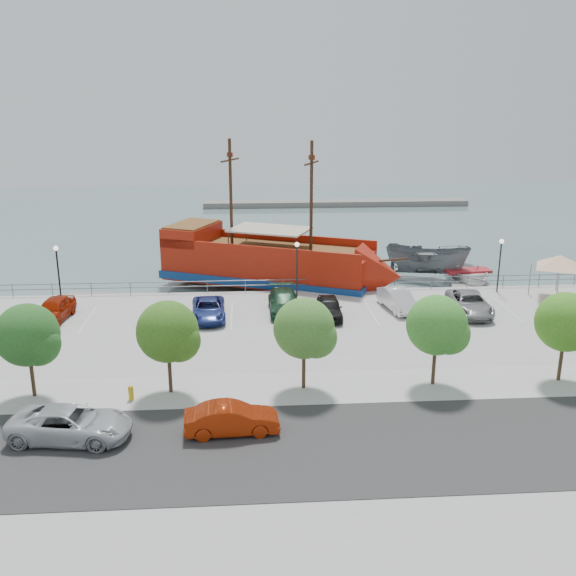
{
  "coord_description": "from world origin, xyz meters",
  "views": [
    {
      "loc": [
        -3.98,
        -41.05,
        14.89
      ],
      "look_at": [
        -1.0,
        2.0,
        2.0
      ],
      "focal_mm": 40.0,
      "sensor_mm": 36.0,
      "label": 1
    }
  ],
  "objects": [
    {
      "name": "tree_b",
      "position": [
        -14.85,
        -10.07,
        3.3
      ],
      "size": [
        3.3,
        3.2,
        5.0
      ],
      "color": "#473321",
      "rests_on": "sidewalk"
    },
    {
      "name": "tree_f",
      "position": [
        13.15,
        -10.07,
        3.3
      ],
      "size": [
        3.3,
        3.2,
        5.0
      ],
      "color": "#473321",
      "rests_on": "sidewalk"
    },
    {
      "name": "pirate_ship",
      "position": [
        -0.67,
        11.47,
        1.2
      ],
      "size": [
        20.98,
        13.48,
        13.15
      ],
      "rotation": [
        0.0,
        0.0,
        -0.42
      ],
      "color": "#A01B0A",
      "rests_on": "ground"
    },
    {
      "name": "canopy_tent",
      "position": [
        20.04,
        4.85,
        3.32
      ],
      "size": [
        5.82,
        5.82,
        3.82
      ],
      "rotation": [
        0.0,
        0.0,
        0.33
      ],
      "color": "slate",
      "rests_on": "land_slab"
    },
    {
      "name": "street_sedan",
      "position": [
        -4.74,
        -14.49,
        0.72
      ],
      "size": [
        4.43,
        1.77,
        1.43
      ],
      "primitive_type": "imported",
      "rotation": [
        0.0,
        0.0,
        1.63
      ],
      "color": "#9C2508",
      "rests_on": "street"
    },
    {
      "name": "speedboat",
      "position": [
        15.7,
        12.59,
        -0.31
      ],
      "size": [
        5.32,
        7.04,
        1.38
      ],
      "primitive_type": "imported",
      "rotation": [
        0.0,
        0.0,
        0.09
      ],
      "color": "white",
      "rests_on": "ground"
    },
    {
      "name": "land_slab",
      "position": [
        0.0,
        -21.0,
        -0.6
      ],
      "size": [
        100.0,
        58.0,
        1.2
      ],
      "primitive_type": "cube",
      "color": "#9E9D9B",
      "rests_on": "ground"
    },
    {
      "name": "parked_car_a",
      "position": [
        -17.25,
        2.05,
        0.79
      ],
      "size": [
        2.35,
        4.8,
        1.58
      ],
      "primitive_type": "imported",
      "rotation": [
        0.0,
        0.0,
        -0.11
      ],
      "color": "#961A02",
      "rests_on": "land_slab"
    },
    {
      "name": "dock_mid",
      "position": [
        7.19,
        9.2,
        -0.8
      ],
      "size": [
        7.11,
        2.12,
        0.4
      ],
      "primitive_type": "cube",
      "rotation": [
        0.0,
        0.0,
        -0.01
      ],
      "color": "gray",
      "rests_on": "ground"
    },
    {
      "name": "lamp_post_right",
      "position": [
        16.0,
        6.5,
        2.94
      ],
      "size": [
        0.36,
        0.36,
        4.28
      ],
      "color": "black",
      "rests_on": "land_slab"
    },
    {
      "name": "seawall_railing",
      "position": [
        0.0,
        7.8,
        0.53
      ],
      "size": [
        50.0,
        0.06,
        1.0
      ],
      "color": "#585E62",
      "rests_on": "land_slab"
    },
    {
      "name": "dock_east",
      "position": [
        17.21,
        9.2,
        -0.78
      ],
      "size": [
        7.84,
        4.45,
        0.43
      ],
      "primitive_type": "cube",
      "rotation": [
        0.0,
        0.0,
        -0.33
      ],
      "color": "gray",
      "rests_on": "ground"
    },
    {
      "name": "sidewalk",
      "position": [
        0.0,
        -10.0,
        0.01
      ],
      "size": [
        100.0,
        4.0,
        0.05
      ],
      "primitive_type": "cube",
      "color": "#AFAFAE",
      "rests_on": "land_slab"
    },
    {
      "name": "tree_c",
      "position": [
        -7.85,
        -10.07,
        3.3
      ],
      "size": [
        3.3,
        3.2,
        5.0
      ],
      "color": "#473321",
      "rests_on": "sidewalk"
    },
    {
      "name": "parked_car_d",
      "position": [
        -1.25,
        2.59,
        0.77
      ],
      "size": [
        2.2,
        5.33,
        1.54
      ],
      "primitive_type": "imported",
      "rotation": [
        0.0,
        0.0,
        0.01
      ],
      "color": "#183B23",
      "rests_on": "land_slab"
    },
    {
      "name": "street",
      "position": [
        0.0,
        -16.0,
        0.01
      ],
      "size": [
        100.0,
        8.0,
        0.04
      ],
      "primitive_type": "cube",
      "color": "#313131",
      "rests_on": "land_slab"
    },
    {
      "name": "parked_car_f",
      "position": [
        7.05,
        2.66,
        0.76
      ],
      "size": [
        2.36,
        4.79,
        1.51
      ],
      "primitive_type": "imported",
      "rotation": [
        0.0,
        0.0,
        0.17
      ],
      "color": "silver",
      "rests_on": "land_slab"
    },
    {
      "name": "ground",
      "position": [
        0.0,
        0.0,
        -1.0
      ],
      "size": [
        160.0,
        160.0,
        0.0
      ],
      "primitive_type": "plane",
      "color": "#4B6866"
    },
    {
      "name": "lamp_post_mid",
      "position": [
        0.0,
        6.5,
        2.94
      ],
      "size": [
        0.36,
        0.36,
        4.28
      ],
      "color": "black",
      "rests_on": "land_slab"
    },
    {
      "name": "fire_hydrant",
      "position": [
        -9.93,
        -10.8,
        0.45
      ],
      "size": [
        0.28,
        0.28,
        0.82
      ],
      "rotation": [
        0.0,
        0.0,
        0.18
      ],
      "color": "gold",
      "rests_on": "sidewalk"
    },
    {
      "name": "street_van",
      "position": [
        -11.98,
        -14.52,
        0.76
      ],
      "size": [
        5.77,
        3.24,
        1.52
      ],
      "primitive_type": "imported",
      "rotation": [
        0.0,
        0.0,
        1.44
      ],
      "color": "#B8BBBF",
      "rests_on": "street"
    },
    {
      "name": "dock_west",
      "position": [
        -14.67,
        9.2,
        -0.78
      ],
      "size": [
        8.0,
        3.05,
        0.45
      ],
      "primitive_type": "cube",
      "rotation": [
        0.0,
        0.0,
        -0.11
      ],
      "color": "gray",
      "rests_on": "ground"
    },
    {
      "name": "far_shore",
      "position": [
        10.0,
        55.0,
        -0.6
      ],
      "size": [
        40.0,
        3.0,
        0.8
      ],
      "primitive_type": "cube",
      "color": "slate",
      "rests_on": "ground"
    },
    {
      "name": "tree_e",
      "position": [
        6.15,
        -10.07,
        3.3
      ],
      "size": [
        3.3,
        3.2,
        5.0
      ],
      "color": "#473321",
      "rests_on": "sidewalk"
    },
    {
      "name": "parked_car_g",
      "position": [
        11.96,
        1.44,
        0.76
      ],
      "size": [
        2.91,
        5.61,
        1.51
      ],
      "primitive_type": "imported",
      "rotation": [
        0.0,
        0.0,
        -0.07
      ],
      "color": "gray",
      "rests_on": "land_slab"
    },
    {
      "name": "parked_car_c",
      "position": [
        -6.59,
        1.6,
        0.69
      ],
      "size": [
        2.54,
        5.08,
        1.38
      ],
      "primitive_type": "imported",
      "rotation": [
        0.0,
        0.0,
        0.05
      ],
      "color": "navy",
      "rests_on": "land_slab"
    },
    {
      "name": "lamp_post_left",
      "position": [
        -18.0,
        6.5,
        2.94
      ],
      "size": [
        0.36,
        0.36,
        4.28
      ],
      "color": "black",
      "rests_on": "land_slab"
    },
    {
      "name": "parked_car_e",
      "position": [
        1.84,
        1.28,
        0.72
      ],
      "size": [
        1.88,
        4.31,
        1.45
      ],
      "primitive_type": "imported",
      "rotation": [
        0.0,
        0.0,
        -0.04
      ],
      "color": "black",
      "rests_on": "land_slab"
    },
    {
      "name": "tree_d",
      "position": [
        -0.85,
        -10.07,
        3.3
      ],
      "size": [
        3.3,
        3.2,
        5.0
      ],
      "color": "#473321",
      "rests_on": "sidewalk"
    },
    {
      "name": "patrol_boat",
      "position": [
        12.45,
        14.18,
        0.47
      ],
      "size": [
        8.09,
        5.89,
        2.94
      ],
      "primitive_type": "imported",
      "rotation": [
        0.0,
        0.0,
        1.12
      ],
      "color": "#596064",
      "rests_on": "ground"
    }
  ]
}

